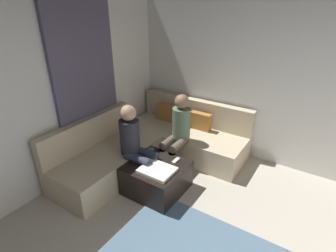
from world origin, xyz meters
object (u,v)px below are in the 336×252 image
at_px(sectional_couch, 153,145).
at_px(coffee_mug, 151,151).
at_px(game_remote, 176,161).
at_px(person_on_couch_back, 178,130).
at_px(person_on_couch_side, 135,143).
at_px(ottoman, 157,177).

height_order(sectional_couch, coffee_mug, sectional_couch).
relative_size(sectional_couch, coffee_mug, 26.84).
xyz_separation_m(sectional_couch, game_remote, (0.68, -0.40, 0.15)).
bearing_deg(person_on_couch_back, sectional_couch, 7.21).
xyz_separation_m(coffee_mug, game_remote, (0.40, 0.04, -0.04)).
bearing_deg(person_on_couch_side, ottoman, 90.74).
bearing_deg(sectional_couch, person_on_couch_side, -76.59).
bearing_deg(sectional_couch, coffee_mug, -57.36).
bearing_deg(coffee_mug, sectional_couch, 122.64).
xyz_separation_m(ottoman, coffee_mug, (-0.22, 0.18, 0.26)).
bearing_deg(coffee_mug, ottoman, -39.29).
bearing_deg(person_on_couch_side, coffee_mug, 144.62).
bearing_deg(coffee_mug, game_remote, 5.71).
height_order(coffee_mug, person_on_couch_back, person_on_couch_back).
distance_m(sectional_couch, person_on_couch_back, 0.58).
relative_size(sectional_couch, ottoman, 3.36).
bearing_deg(ottoman, sectional_couch, 129.03).
relative_size(person_on_couch_back, person_on_couch_side, 1.00).
xyz_separation_m(game_remote, person_on_couch_side, (-0.53, -0.22, 0.23)).
relative_size(sectional_couch, person_on_couch_back, 2.12).
bearing_deg(game_remote, ottoman, -129.29).
xyz_separation_m(sectional_couch, ottoman, (0.50, -0.62, -0.07)).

